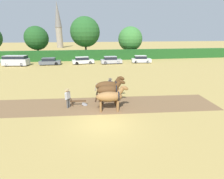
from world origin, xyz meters
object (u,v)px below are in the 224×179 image
object	(u,v)px
farmer_beside_team	(110,85)
parked_car_center_left	(83,60)
tree_center	(85,32)
draft_horse_trail_left	(109,86)
draft_horse_lead_right	(109,90)
tree_center_left	(37,38)
tree_center_right	(130,39)
parked_car_center	(111,60)
plow	(80,102)
parked_van	(16,61)
parked_car_left	(50,61)
parked_car_center_right	(141,59)
church_spire	(58,24)
draft_horse_lead_left	(111,97)
farmer_at_plow	(68,97)

from	to	relation	value
farmer_beside_team	parked_car_center_left	world-z (taller)	farmer_beside_team
tree_center	draft_horse_trail_left	size ratio (longest dim) A/B	3.43
farmer_beside_team	draft_horse_lead_right	bearing A→B (deg)	-125.06
tree_center_left	tree_center_right	distance (m)	22.82
draft_horse_trail_left	parked_car_center	xyz separation A→B (m)	(3.41, 20.56, -0.65)
plow	parked_car_center_left	distance (m)	22.32
parked_van	tree_center	bearing A→B (deg)	38.37
tree_center_right	farmer_beside_team	bearing A→B (deg)	-108.51
parked_car_center_left	parked_car_center	size ratio (longest dim) A/B	1.06
parked_car_left	parked_car_center_right	distance (m)	19.04
tree_center_left	parked_car_left	bearing A→B (deg)	-63.68
plow	tree_center	bearing A→B (deg)	92.25
church_spire	draft_horse_lead_left	bearing A→B (deg)	-80.03
draft_horse_trail_left	farmer_at_plow	xyz separation A→B (m)	(-3.69, -1.30, -0.40)
draft_horse_trail_left	parked_car_center	size ratio (longest dim) A/B	0.66
draft_horse_lead_right	parked_van	distance (m)	27.08
farmer_at_plow	tree_center_right	bearing A→B (deg)	100.80
tree_center	tree_center_right	distance (m)	11.71
tree_center	plow	distance (m)	30.57
tree_center_right	parked_car_center	bearing A→B (deg)	-124.43
draft_horse_lead_right	parked_van	bearing A→B (deg)	128.81
tree_center_right	parked_van	size ratio (longest dim) A/B	1.56
plow	parked_van	distance (m)	25.51
tree_center_left	farmer_at_plow	xyz separation A→B (m)	(9.15, -30.28, -4.01)
parked_van	parked_car_center	distance (m)	18.78
tree_center_right	farmer_at_plow	xyz separation A→B (m)	(-13.64, -31.41, -3.68)
tree_center_left	tree_center	distance (m)	11.35
draft_horse_lead_right	plow	xyz separation A→B (m)	(-2.64, 0.21, -1.06)
tree_center	farmer_at_plow	size ratio (longest dim) A/B	5.86
parked_car_center_left	parked_car_center	world-z (taller)	parked_car_center
parked_car_center_right	tree_center_left	bearing A→B (deg)	168.68
farmer_at_plow	parked_car_left	xyz separation A→B (m)	(-5.32, 22.54, -0.30)
draft_horse_lead_left	farmer_at_plow	size ratio (longest dim) A/B	1.65
plow	farmer_at_plow	distance (m)	1.20
plow	parked_car_center_left	world-z (taller)	parked_car_center_left
parked_car_center	draft_horse_lead_left	bearing A→B (deg)	-100.37
draft_horse_trail_left	parked_car_center_right	bearing A→B (deg)	68.74
parked_car_center_right	parked_van	bearing A→B (deg)	-172.36
parked_car_center_right	parked_car_center_left	bearing A→B (deg)	-173.88
plow	farmer_beside_team	size ratio (longest dim) A/B	0.94
farmer_beside_team	parked_car_left	bearing A→B (deg)	90.54
parked_car_center_left	parked_van	bearing A→B (deg)	172.11
church_spire	parked_car_center	size ratio (longest dim) A/B	4.30
tree_center_left	church_spire	world-z (taller)	church_spire
tree_center_right	tree_center	bearing A→B (deg)	-174.02
parked_van	parked_car_center_left	bearing A→B (deg)	9.67
church_spire	farmer_beside_team	size ratio (longest dim) A/B	10.81
tree_center_left	parked_car_center_left	xyz separation A→B (m)	(10.40, -7.69, -4.29)
parked_car_center_left	parked_car_center_right	xyz separation A→B (m)	(12.46, -0.49, 0.03)
farmer_beside_team	parked_van	bearing A→B (deg)	103.86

